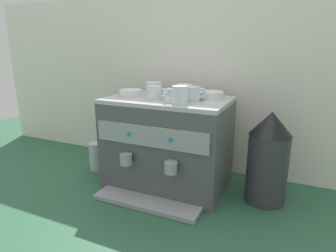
{
  "coord_description": "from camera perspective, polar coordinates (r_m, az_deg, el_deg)",
  "views": [
    {
      "loc": [
        0.56,
        -1.23,
        0.68
      ],
      "look_at": [
        0.0,
        0.0,
        0.31
      ],
      "focal_mm": 30.63,
      "sensor_mm": 36.0,
      "label": 1
    }
  ],
  "objects": [
    {
      "name": "ceramic_cup_2",
      "position": [
        1.48,
        -2.86,
        7.52
      ],
      "size": [
        0.08,
        0.11,
        0.06
      ],
      "color": "silver",
      "rests_on": "espresso_machine"
    },
    {
      "name": "coffee_grinder",
      "position": [
        1.34,
        19.28,
        -5.93
      ],
      "size": [
        0.18,
        0.18,
        0.42
      ],
      "color": "#333338",
      "rests_on": "ground_plane"
    },
    {
      "name": "ground_plane",
      "position": [
        1.51,
        0.0,
        -11.25
      ],
      "size": [
        4.0,
        4.0,
        0.0
      ],
      "primitive_type": "plane",
      "color": "#28563D"
    },
    {
      "name": "espresso_machine",
      "position": [
        1.42,
        -0.08,
        -3.38
      ],
      "size": [
        0.58,
        0.48,
        0.44
      ],
      "color": "#4C4C51",
      "rests_on": "ground_plane"
    },
    {
      "name": "tiled_backsplash_wall",
      "position": [
        1.63,
        4.22,
        8.45
      ],
      "size": [
        2.8,
        0.03,
        0.96
      ],
      "primitive_type": "cube",
      "color": "silver",
      "rests_on": "ground_plane"
    },
    {
      "name": "ceramic_cup_0",
      "position": [
        1.3,
        4.79,
        6.42
      ],
      "size": [
        0.1,
        0.09,
        0.06
      ],
      "color": "silver",
      "rests_on": "espresso_machine"
    },
    {
      "name": "ceramic_cup_4",
      "position": [
        1.22,
        2.18,
        6.2
      ],
      "size": [
        0.11,
        0.07,
        0.08
      ],
      "color": "silver",
      "rests_on": "espresso_machine"
    },
    {
      "name": "ceramic_bowl_1",
      "position": [
        1.38,
        8.35,
        6.12
      ],
      "size": [
        0.13,
        0.13,
        0.03
      ],
      "color": "white",
      "rests_on": "espresso_machine"
    },
    {
      "name": "ceramic_cup_1",
      "position": [
        1.39,
        3.15,
        7.04
      ],
      "size": [
        0.11,
        0.07,
        0.06
      ],
      "color": "silver",
      "rests_on": "espresso_machine"
    },
    {
      "name": "milk_pitcher",
      "position": [
        1.69,
        -14.0,
        -5.83
      ],
      "size": [
        0.08,
        0.08,
        0.16
      ],
      "primitive_type": "cylinder",
      "color": "#B7B7BC",
      "rests_on": "ground_plane"
    },
    {
      "name": "ceramic_cup_3",
      "position": [
        1.33,
        -2.53,
        6.64
      ],
      "size": [
        0.1,
        0.07,
        0.06
      ],
      "color": "silver",
      "rests_on": "espresso_machine"
    },
    {
      "name": "ceramic_bowl_0",
      "position": [
        1.43,
        -7.47,
        6.5
      ],
      "size": [
        0.11,
        0.11,
        0.03
      ],
      "color": "white",
      "rests_on": "espresso_machine"
    }
  ]
}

